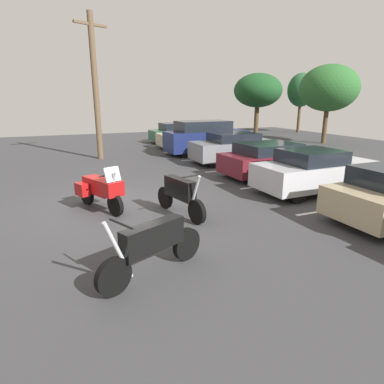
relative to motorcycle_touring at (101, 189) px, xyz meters
name	(u,v)px	position (x,y,z in m)	size (l,w,h in m)	color
ground	(113,207)	(-0.36, 0.34, -0.69)	(44.00, 44.00, 0.10)	#38383A
motorcycle_touring	(101,189)	(0.00, 0.00, 0.00)	(2.02, 1.24, 1.35)	black
motorcycle_second	(180,194)	(1.26, 1.91, -0.03)	(2.16, 0.74, 1.28)	black
motorcycle_third	(153,245)	(4.05, 0.34, -0.04)	(1.10, 2.18, 1.30)	black
parking_stripes	(273,174)	(-1.98, 7.35, -0.63)	(26.93, 4.99, 0.01)	silver
car_green	(180,133)	(-13.65, 7.49, 0.06)	(2.04, 4.55, 1.42)	#235638
car_champagne	(194,137)	(-10.75, 7.41, 0.03)	(1.94, 4.92, 1.36)	#C1B289
car_navy	(206,138)	(-8.05, 7.00, 0.31)	(1.92, 4.82, 1.89)	navy
car_grey	(235,148)	(-4.98, 7.15, 0.11)	(1.96, 4.34, 1.49)	slate
car_maroon	(273,159)	(-1.82, 7.18, 0.05)	(2.17, 4.58, 1.37)	maroon
car_silver	(315,171)	(0.76, 7.03, 0.07)	(1.92, 4.37, 1.46)	#B7B7BC
utility_pole	(95,86)	(-8.75, 1.11, 3.07)	(0.86, 1.69, 7.17)	brown
tree_center_left	(301,90)	(-16.34, 20.63, 3.25)	(2.51, 2.51, 5.44)	#4C3823
tree_rear	(258,91)	(-17.44, 16.60, 3.20)	(4.40, 4.40, 5.38)	#4C3823
tree_left	(329,88)	(-9.06, 16.85, 3.17)	(4.00, 4.00, 5.40)	#4C3823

